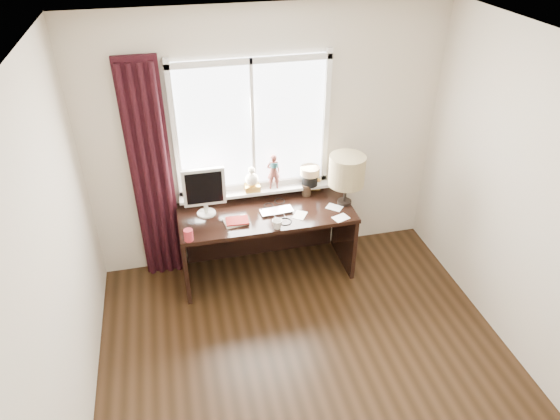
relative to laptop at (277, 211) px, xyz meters
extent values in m
cube|color=#311E10|center=(0.00, -1.60, -0.76)|extent=(3.50, 4.00, 0.00)
cube|color=white|center=(0.00, -1.60, 1.84)|extent=(3.50, 4.00, 0.00)
cube|color=beige|center=(0.00, 0.40, 0.54)|extent=(3.50, 0.00, 2.60)
cube|color=beige|center=(-1.75, -1.60, 0.54)|extent=(0.00, 4.00, 2.60)
imported|color=silver|center=(0.00, 0.00, 0.00)|extent=(0.33, 0.23, 0.03)
imported|color=white|center=(-0.06, -0.27, 0.04)|extent=(0.13, 0.13, 0.10)
cylinder|color=#AA262F|center=(-0.87, -0.27, 0.04)|extent=(0.08, 0.08, 0.11)
cube|color=white|center=(-0.15, 0.39, 0.74)|extent=(1.40, 0.02, 1.30)
cube|color=silver|center=(-0.15, 0.36, 0.11)|extent=(1.50, 0.05, 0.05)
cube|color=silver|center=(-0.15, 0.36, 1.36)|extent=(1.50, 0.05, 0.05)
cube|color=silver|center=(-0.87, 0.36, 0.74)|extent=(0.05, 0.05, 1.40)
cube|color=silver|center=(0.58, 0.36, 0.74)|extent=(0.05, 0.05, 1.40)
cube|color=silver|center=(-0.15, 0.36, 0.74)|extent=(0.03, 0.05, 1.30)
cube|color=silver|center=(-0.15, 0.31, 0.07)|extent=(1.52, 0.18, 0.03)
cylinder|color=#450C07|center=(-0.61, 0.28, 0.22)|extent=(0.15, 0.15, 0.27)
cube|color=gold|center=(-0.18, 0.31, 0.12)|extent=(0.15, 0.12, 0.06)
sphere|color=beige|center=(-0.18, 0.31, 0.21)|extent=(0.13, 0.13, 0.13)
sphere|color=beige|center=(-0.18, 0.31, 0.31)|extent=(0.07, 0.07, 0.07)
imported|color=brown|center=(0.04, 0.30, 0.27)|extent=(0.14, 0.10, 0.38)
cylinder|color=#1E4C51|center=(0.04, 0.29, 0.36)|extent=(0.09, 0.09, 0.05)
cylinder|color=black|center=(0.41, 0.28, 0.15)|extent=(0.16, 0.16, 0.12)
cylinder|color=#8C6B4C|center=(0.41, 0.28, 0.25)|extent=(0.20, 0.20, 0.08)
cube|color=black|center=(-1.13, 0.32, 0.36)|extent=(0.38, 0.05, 2.25)
cylinder|color=black|center=(-1.27, 0.29, 0.34)|extent=(0.06, 0.06, 2.20)
cylinder|color=black|center=(-1.18, 0.29, 0.34)|extent=(0.06, 0.06, 2.20)
cylinder|color=black|center=(-1.09, 0.29, 0.34)|extent=(0.06, 0.06, 2.20)
cylinder|color=black|center=(-1.00, 0.29, 0.34)|extent=(0.06, 0.06, 2.20)
cube|color=black|center=(-0.10, 0.03, -0.03)|extent=(1.70, 0.70, 0.04)
cube|color=black|center=(-0.93, 0.03, -0.41)|extent=(0.04, 0.64, 0.71)
cube|color=black|center=(0.73, 0.03, -0.41)|extent=(0.04, 0.64, 0.71)
cube|color=black|center=(-0.10, 0.37, -0.41)|extent=(1.60, 0.03, 0.71)
cylinder|color=beige|center=(-0.67, 0.13, -0.01)|extent=(0.18, 0.18, 0.01)
cylinder|color=beige|center=(-0.67, 0.13, 0.05)|extent=(0.04, 0.04, 0.10)
cube|color=beige|center=(-0.67, 0.13, 0.29)|extent=(0.40, 0.04, 0.38)
cube|color=black|center=(-0.67, 0.10, 0.29)|extent=(0.34, 0.01, 0.32)
cube|color=beige|center=(-0.41, -0.08, 0.00)|extent=(0.24, 0.19, 0.02)
cube|color=#6A0E0B|center=(-0.40, -0.09, 0.01)|extent=(0.22, 0.16, 0.01)
cylinder|color=black|center=(0.37, 0.24, 0.05)|extent=(0.09, 0.09, 0.12)
cylinder|color=black|center=(0.35, 0.25, 0.10)|extent=(0.01, 0.01, 0.22)
cylinder|color=black|center=(0.38, 0.24, 0.08)|extent=(0.01, 0.01, 0.19)
cylinder|color=black|center=(0.37, 0.26, 0.11)|extent=(0.01, 0.01, 0.25)
cylinder|color=black|center=(0.38, 0.26, 0.07)|extent=(0.01, 0.01, 0.17)
cube|color=gold|center=(0.49, 0.33, 0.05)|extent=(0.10, 0.04, 0.13)
cube|color=#996633|center=(0.49, 0.31, 0.05)|extent=(0.07, 0.02, 0.10)
cylinder|color=black|center=(0.69, 0.01, 0.00)|extent=(0.14, 0.14, 0.03)
cylinder|color=black|center=(0.69, 0.01, 0.13)|extent=(0.03, 0.03, 0.22)
cylinder|color=tan|center=(0.69, 0.01, 0.36)|extent=(0.35, 0.35, 0.30)
cube|color=white|center=(0.57, -0.24, -0.01)|extent=(0.18, 0.15, 0.00)
cube|color=white|center=(0.57, -0.05, -0.01)|extent=(0.19, 0.18, 0.00)
cube|color=white|center=(0.20, -0.10, -0.01)|extent=(0.17, 0.19, 0.00)
torus|color=black|center=(0.04, -0.18, -0.01)|extent=(0.13, 0.13, 0.01)
torus|color=black|center=(0.07, 0.18, -0.01)|extent=(0.15, 0.15, 0.01)
torus|color=black|center=(-0.06, 0.13, -0.01)|extent=(0.11, 0.11, 0.01)
camera|label=1|loc=(-0.89, -3.96, 2.63)|focal=32.00mm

